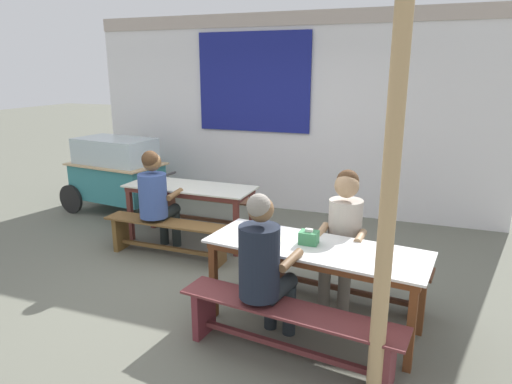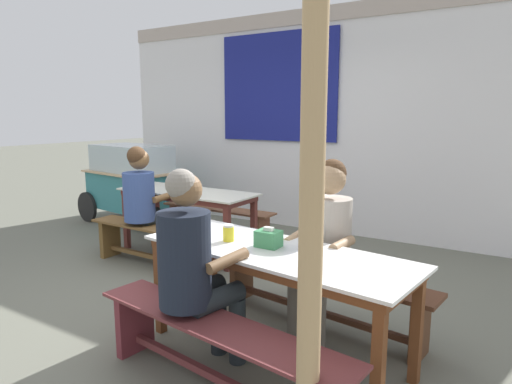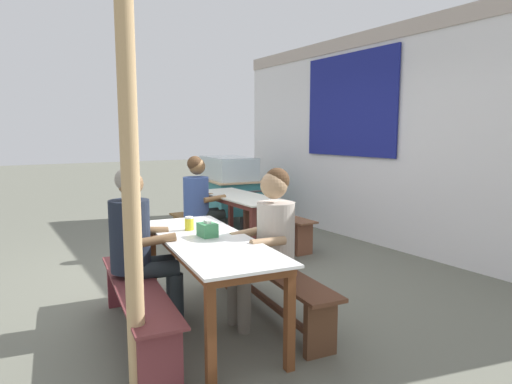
{
  "view_description": "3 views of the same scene",
  "coord_description": "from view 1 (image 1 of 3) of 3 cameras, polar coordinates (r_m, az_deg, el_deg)",
  "views": [
    {
      "loc": [
        1.97,
        -4.0,
        2.18
      ],
      "look_at": [
        0.28,
        0.58,
        0.85
      ],
      "focal_mm": 31.77,
      "sensor_mm": 36.0,
      "label": 1
    },
    {
      "loc": [
        2.58,
        -2.95,
        1.61
      ],
      "look_at": [
        0.32,
        0.71,
        0.86
      ],
      "focal_mm": 31.39,
      "sensor_mm": 36.0,
      "label": 2
    },
    {
      "loc": [
        4.32,
        -1.99,
        1.58
      ],
      "look_at": [
        0.08,
        0.67,
        0.9
      ],
      "focal_mm": 30.94,
      "sensor_mm": 36.0,
      "label": 3
    }
  ],
  "objects": [
    {
      "name": "ground_plane",
      "position": [
        4.97,
        -5.49,
        -10.85
      ],
      "size": [
        40.0,
        40.0,
        0.0
      ],
      "primitive_type": "plane",
      "color": "#646558"
    },
    {
      "name": "backdrop_wall",
      "position": [
        7.07,
        3.86,
        10.23
      ],
      "size": [
        6.43,
        0.23,
        2.98
      ],
      "color": "silver",
      "rests_on": "ground_plane"
    },
    {
      "name": "dining_table_far",
      "position": [
        5.84,
        -8.32,
        -0.01
      ],
      "size": [
        1.67,
        0.65,
        0.74
      ],
      "color": "silver",
      "rests_on": "ground_plane"
    },
    {
      "name": "dining_table_near",
      "position": [
        3.89,
        7.46,
        -7.77
      ],
      "size": [
        1.93,
        0.9,
        0.74
      ],
      "color": "silver",
      "rests_on": "ground_plane"
    },
    {
      "name": "bench_far_back",
      "position": [
        6.42,
        -5.74,
        -1.96
      ],
      "size": [
        1.59,
        0.31,
        0.44
      ],
      "color": "brown",
      "rests_on": "ground_plane"
    },
    {
      "name": "bench_far_front",
      "position": [
        5.49,
        -11.06,
        -5.15
      ],
      "size": [
        1.6,
        0.32,
        0.44
      ],
      "color": "brown",
      "rests_on": "ground_plane"
    },
    {
      "name": "bench_near_back",
      "position": [
        4.53,
        9.83,
        -9.4
      ],
      "size": [
        1.82,
        0.52,
        0.44
      ],
      "color": "#512E1E",
      "rests_on": "ground_plane"
    },
    {
      "name": "bench_near_front",
      "position": [
        3.59,
        3.98,
        -16.47
      ],
      "size": [
        1.79,
        0.54,
        0.44
      ],
      "color": "brown",
      "rests_on": "ground_plane"
    },
    {
      "name": "food_cart",
      "position": [
        7.32,
        -17.2,
        2.6
      ],
      "size": [
        1.78,
        1.03,
        1.16
      ],
      "color": "teal",
      "rests_on": "ground_plane"
    },
    {
      "name": "person_near_front",
      "position": [
        3.53,
        0.98,
        -8.97
      ],
      "size": [
        0.48,
        0.57,
        1.31
      ],
      "color": "#20272C",
      "rests_on": "ground_plane"
    },
    {
      "name": "person_right_near_table",
      "position": [
        4.28,
        10.95,
        -4.66
      ],
      "size": [
        0.44,
        0.56,
        1.29
      ],
      "color": "#696359",
      "rests_on": "ground_plane"
    },
    {
      "name": "person_left_back_turned",
      "position": [
        5.5,
        -12.48,
        -0.41
      ],
      "size": [
        0.44,
        0.56,
        1.28
      ],
      "color": "black",
      "rests_on": "ground_plane"
    },
    {
      "name": "tissue_box",
      "position": [
        3.88,
        6.67,
        -5.71
      ],
      "size": [
        0.16,
        0.12,
        0.13
      ],
      "color": "#3E8B55",
      "rests_on": "dining_table_near"
    },
    {
      "name": "condiment_jar",
      "position": [
        3.93,
        2.25,
        -5.32
      ],
      "size": [
        0.08,
        0.08,
        0.12
      ],
      "color": "yellow",
      "rests_on": "dining_table_near"
    },
    {
      "name": "wooden_support_post",
      "position": [
        2.88,
        16.16,
        -3.64
      ],
      "size": [
        0.11,
        0.11,
        2.55
      ],
      "primitive_type": "cylinder",
      "color": "tan",
      "rests_on": "ground_plane"
    }
  ]
}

